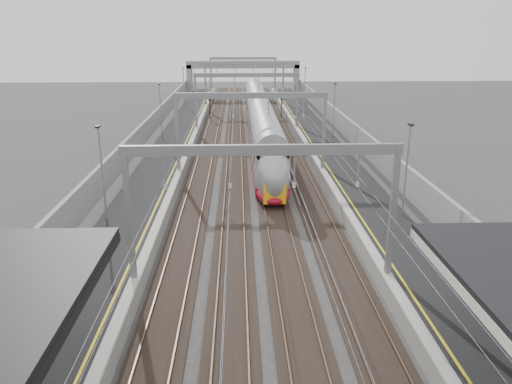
{
  "coord_description": "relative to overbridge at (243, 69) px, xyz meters",
  "views": [
    {
      "loc": [
        -1.09,
        -0.25,
        12.57
      ],
      "look_at": [
        0.0,
        29.93,
        2.75
      ],
      "focal_mm": 35.0,
      "sensor_mm": 36.0,
      "label": 1
    }
  ],
  "objects": [
    {
      "name": "signal_red_near",
      "position": [
        3.2,
        -30.52,
        -2.89
      ],
      "size": [
        0.32,
        0.32,
        3.48
      ],
      "color": "black",
      "rests_on": "ground"
    },
    {
      "name": "signal_green",
      "position": [
        -5.2,
        -27.03,
        -2.89
      ],
      "size": [
        0.32,
        0.32,
        3.48
      ],
      "color": "black",
      "rests_on": "ground"
    },
    {
      "name": "wall_right",
      "position": [
        11.2,
        -55.0,
        -3.71
      ],
      "size": [
        0.3,
        120.0,
        3.2
      ],
      "primitive_type": "cube",
      "color": "gray",
      "rests_on": "ground"
    },
    {
      "name": "platform_left",
      "position": [
        -8.0,
        -55.0,
        -4.81
      ],
      "size": [
        4.0,
        120.0,
        1.0
      ],
      "primitive_type": "cube",
      "color": "black",
      "rests_on": "ground"
    },
    {
      "name": "signal_red_far",
      "position": [
        5.4,
        -25.68,
        -2.89
      ],
      "size": [
        0.32,
        0.32,
        3.48
      ],
      "color": "black",
      "rests_on": "ground"
    },
    {
      "name": "platform_right",
      "position": [
        8.0,
        -55.0,
        -4.81
      ],
      "size": [
        4.0,
        120.0,
        1.0
      ],
      "primitive_type": "cube",
      "color": "black",
      "rests_on": "ground"
    },
    {
      "name": "overhead_line",
      "position": [
        0.0,
        -48.38,
        0.83
      ],
      "size": [
        13.0,
        140.0,
        6.6
      ],
      "color": "gray",
      "rests_on": "platform_left"
    },
    {
      "name": "train",
      "position": [
        1.5,
        -43.9,
        -3.27
      ],
      "size": [
        2.63,
        47.85,
        4.16
      ],
      "color": "maroon",
      "rests_on": "ground"
    },
    {
      "name": "tracks",
      "position": [
        0.0,
        -55.0,
        -5.26
      ],
      "size": [
        11.4,
        140.0,
        0.2
      ],
      "color": "black",
      "rests_on": "ground"
    },
    {
      "name": "overbridge",
      "position": [
        0.0,
        0.0,
        0.0
      ],
      "size": [
        22.0,
        2.2,
        6.9
      ],
      "color": "gray",
      "rests_on": "ground"
    },
    {
      "name": "wall_left",
      "position": [
        -11.2,
        -55.0,
        -3.71
      ],
      "size": [
        0.3,
        120.0,
        3.2
      ],
      "primitive_type": "cube",
      "color": "gray",
      "rests_on": "ground"
    }
  ]
}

